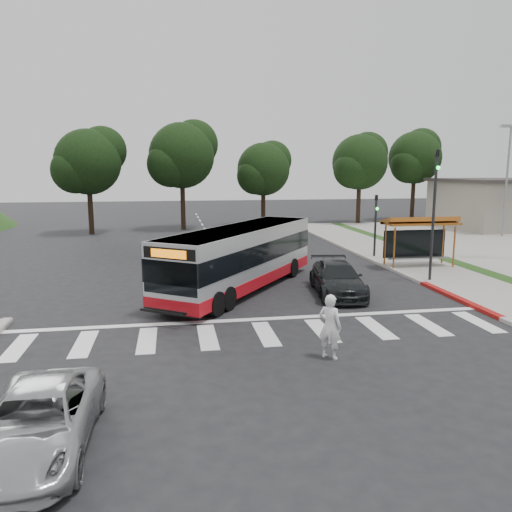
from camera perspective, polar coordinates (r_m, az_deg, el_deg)
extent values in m
plane|color=black|center=(22.06, -1.30, -4.76)|extent=(140.00, 140.00, 0.00)
cube|color=gray|center=(32.81, 15.93, -0.18)|extent=(4.00, 40.00, 0.12)
cube|color=#9E9991|center=(32.00, 12.70, -0.26)|extent=(0.30, 40.00, 0.15)
cube|color=maroon|center=(23.28, 22.05, -4.52)|extent=(0.32, 6.00, 0.15)
cube|color=silver|center=(17.33, 1.14, -8.87)|extent=(18.00, 2.60, 0.01)
cylinder|color=#9D541A|center=(28.56, 15.51, 0.85)|extent=(0.10, 0.10, 2.30)
cylinder|color=#9D541A|center=(30.26, 21.70, 1.00)|extent=(0.10, 0.10, 2.30)
cylinder|color=#9D541A|center=(29.64, 14.53, 1.21)|extent=(0.10, 0.10, 2.30)
cylinder|color=#9D541A|center=(31.28, 20.57, 1.33)|extent=(0.10, 0.10, 2.30)
cube|color=#9D541A|center=(29.73, 18.29, 3.58)|extent=(4.20, 1.60, 0.12)
cube|color=#9D541A|center=(29.76, 18.26, 3.88)|extent=(4.20, 1.32, 0.51)
cube|color=black|center=(30.41, 17.64, 1.37)|extent=(3.80, 0.06, 1.60)
cube|color=gray|center=(30.00, 18.08, -0.22)|extent=(3.60, 0.40, 0.08)
cylinder|color=black|center=(26.04, 19.61, 4.18)|extent=(0.14, 0.14, 6.50)
imported|color=black|center=(25.94, 19.97, 10.24)|extent=(0.16, 0.20, 1.00)
sphere|color=#19E533|center=(25.78, 20.12, 9.45)|extent=(0.18, 0.18, 0.18)
cylinder|color=black|center=(32.42, 13.48, 3.27)|extent=(0.14, 0.14, 4.00)
imported|color=black|center=(32.29, 13.58, 5.92)|extent=(0.16, 0.20, 1.00)
sphere|color=#19E533|center=(32.15, 13.68, 5.27)|extent=(0.18, 0.18, 0.18)
cylinder|color=gray|center=(45.96, 26.72, 7.62)|extent=(0.18, 0.18, 9.00)
cube|color=gray|center=(45.76, 26.58, 13.16)|extent=(0.80, 0.35, 0.22)
cylinder|color=black|center=(52.80, 11.63, 6.12)|extent=(0.44, 0.44, 4.40)
sphere|color=black|center=(52.70, 11.78, 10.46)|extent=(5.60, 5.60, 5.60)
sphere|color=black|center=(53.92, 12.62, 11.48)|extent=(4.20, 4.20, 4.20)
sphere|color=black|center=(51.69, 11.02, 9.73)|extent=(3.92, 3.92, 3.92)
cylinder|color=black|center=(57.48, 17.47, 6.28)|extent=(0.44, 0.44, 4.84)
sphere|color=black|center=(57.40, 17.70, 10.66)|extent=(5.60, 5.60, 5.60)
sphere|color=black|center=(58.70, 18.37, 11.68)|extent=(4.20, 4.20, 4.20)
sphere|color=black|center=(56.33, 17.09, 9.93)|extent=(3.92, 3.92, 3.92)
cylinder|color=black|center=(47.24, -8.35, 5.94)|extent=(0.44, 0.44, 4.84)
sphere|color=black|center=(47.15, -8.49, 11.28)|extent=(6.00, 6.00, 6.00)
sphere|color=black|center=(48.13, -7.09, 12.60)|extent=(4.50, 4.50, 4.50)
sphere|color=black|center=(46.37, -9.76, 10.32)|extent=(4.20, 4.20, 4.20)
cylinder|color=black|center=(50.08, 0.83, 5.76)|extent=(0.44, 0.44, 3.96)
sphere|color=black|center=(49.95, 0.84, 9.88)|extent=(5.20, 5.20, 5.20)
sphere|color=black|center=(50.92, 1.86, 10.89)|extent=(3.90, 3.90, 3.90)
sphere|color=black|center=(49.16, -0.07, 9.15)|extent=(3.64, 3.64, 3.64)
cylinder|color=black|center=(45.77, -18.39, 5.15)|extent=(0.44, 0.44, 4.40)
sphere|color=black|center=(45.65, -18.66, 10.15)|extent=(5.60, 5.60, 5.60)
sphere|color=black|center=(46.35, -17.18, 11.46)|extent=(4.20, 4.20, 4.20)
sphere|color=black|center=(45.12, -19.99, 9.20)|extent=(3.92, 3.92, 3.92)
imported|color=white|center=(15.07, 8.45, -7.97)|extent=(0.85, 0.83, 1.96)
imported|color=black|center=(22.75, 9.26, -2.57)|extent=(2.64, 5.19, 1.44)
imported|color=#A2A5A7|center=(11.29, -23.70, -16.94)|extent=(2.17, 4.60, 1.27)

